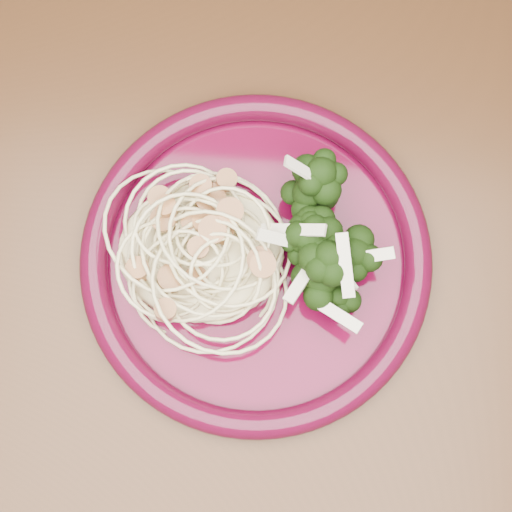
{
  "coord_description": "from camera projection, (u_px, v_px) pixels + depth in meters",
  "views": [
    {
      "loc": [
        0.04,
        -0.14,
        1.28
      ],
      "look_at": [
        0.03,
        -0.03,
        0.77
      ],
      "focal_mm": 50.0,
      "sensor_mm": 36.0,
      "label": 1
    }
  ],
  "objects": [
    {
      "name": "scallop_cluster",
      "position": [
        197.0,
        238.0,
        0.49
      ],
      "size": [
        0.11,
        0.11,
        0.04
      ],
      "primitive_type": null,
      "rotation": [
        0.0,
        0.0,
        -0.06
      ],
      "color": "#A97141",
      "rests_on": "spaghetti_pile"
    },
    {
      "name": "dining_table",
      "position": [
        223.0,
        254.0,
        0.64
      ],
      "size": [
        1.2,
        0.8,
        0.75
      ],
      "color": "#472814",
      "rests_on": "ground"
    },
    {
      "name": "dinner_plate",
      "position": [
        256.0,
        259.0,
        0.53
      ],
      "size": [
        0.28,
        0.28,
        0.02
      ],
      "rotation": [
        0.0,
        0.0,
        -0.06
      ],
      "color": "#48041D",
      "rests_on": "dining_table"
    },
    {
      "name": "onion_garnish",
      "position": [
        329.0,
        254.0,
        0.48
      ],
      "size": [
        0.06,
        0.09,
        0.04
      ],
      "primitive_type": null,
      "rotation": [
        0.0,
        0.0,
        -0.06
      ],
      "color": "beige",
      "rests_on": "broccoli_pile"
    },
    {
      "name": "spaghetti_pile",
      "position": [
        200.0,
        249.0,
        0.52
      ],
      "size": [
        0.13,
        0.12,
        0.03
      ],
      "primitive_type": "ellipsoid",
      "rotation": [
        0.0,
        0.0,
        -0.06
      ],
      "color": "beige",
      "rests_on": "dinner_plate"
    },
    {
      "name": "broccoli_pile",
      "position": [
        325.0,
        263.0,
        0.51
      ],
      "size": [
        0.09,
        0.14,
        0.05
      ],
      "primitive_type": "ellipsoid",
      "rotation": [
        0.0,
        0.0,
        -0.06
      ],
      "color": "black",
      "rests_on": "dinner_plate"
    }
  ]
}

